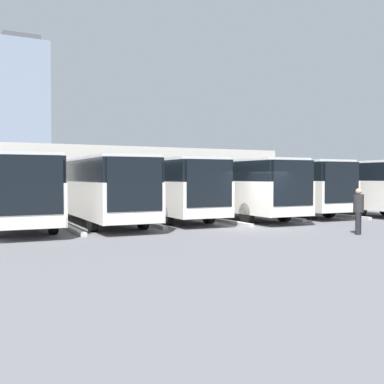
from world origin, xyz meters
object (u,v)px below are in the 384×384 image
object	(u,v)px
bus_2	(230,186)
bus_4	(97,187)
bus_3	(160,186)
bus_1	(275,185)
pedestrian	(358,210)
bus_0	(330,185)
bus_5	(15,188)

from	to	relation	value
bus_2	bus_4	xyz separation A→B (m)	(7.58, -0.20, 0.00)
bus_4	bus_3	bearing A→B (deg)	-164.30
bus_1	bus_2	bearing A→B (deg)	14.67
bus_3	pedestrian	bearing A→B (deg)	113.84
bus_4	bus_1	bearing A→B (deg)	-173.93
bus_1	pedestrian	xyz separation A→B (m)	(3.73, 9.95, -0.79)
bus_0	bus_1	bearing A→B (deg)	-8.58
bus_1	bus_3	world-z (taller)	same
bus_2	bus_4	size ratio (longest dim) A/B	1.00
bus_2	bus_5	distance (m)	11.38
pedestrian	bus_2	bearing A→B (deg)	-124.14
bus_3	bus_4	xyz separation A→B (m)	(3.79, 0.84, 0.00)
bus_1	pedestrian	size ratio (longest dim) A/B	6.45
pedestrian	bus_0	bearing A→B (deg)	-163.91
bus_0	bus_5	size ratio (longest dim) A/B	1.00
bus_0	pedestrian	xyz separation A→B (m)	(7.53, 9.16, -0.79)
bus_0	bus_4	world-z (taller)	same
bus_3	bus_5	distance (m)	7.62
pedestrian	bus_1	bearing A→B (deg)	-145.07
bus_0	bus_2	world-z (taller)	same
bus_1	bus_2	size ratio (longest dim) A/B	1.00
bus_1	bus_5	distance (m)	15.17
bus_4	pedestrian	xyz separation A→B (m)	(-7.64, 9.38, -0.79)
bus_0	bus_5	bearing A→B (deg)	2.11
bus_0	pedestrian	size ratio (longest dim) A/B	6.45
bus_0	bus_4	size ratio (longest dim) A/B	1.00
pedestrian	bus_4	bearing A→B (deg)	-85.33
bus_2	bus_0	bearing A→B (deg)	-176.96
bus_0	bus_4	xyz separation A→B (m)	(15.17, -0.22, 0.00)
bus_2	bus_5	bearing A→B (deg)	1.50
bus_2	bus_5	xyz separation A→B (m)	(11.38, -0.34, 0.00)
bus_5	pedestrian	xyz separation A→B (m)	(-11.43, 9.52, -0.79)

